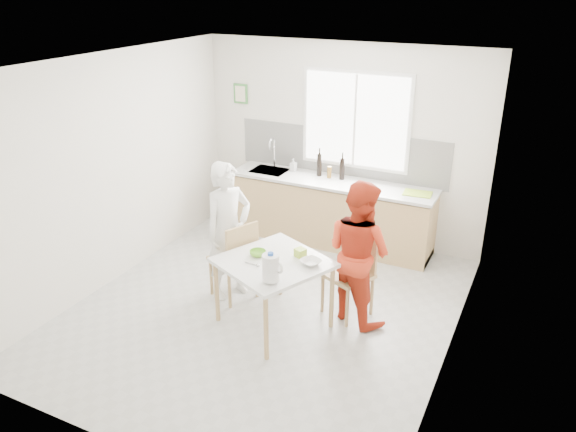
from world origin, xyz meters
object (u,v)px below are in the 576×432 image
object	(u,v)px
chair_far	(353,269)
bowl_white	(311,262)
person_red	(359,252)
chair_left	(237,257)
milk_jug	(271,267)
person_white	(229,231)
dining_table	(273,268)
wine_bottle_a	(319,165)
wine_bottle_b	(342,169)
bowl_green	(258,253)

from	to	relation	value
chair_far	bowl_white	distance (m)	0.63
person_red	bowl_white	bearing A→B (deg)	73.63
chair_left	person_red	distance (m)	1.40
chair_left	milk_jug	size ratio (longest dim) A/B	3.30
person_red	person_white	bearing A→B (deg)	31.58
chair_far	milk_jug	world-z (taller)	milk_jug
chair_far	bowl_white	bearing A→B (deg)	-94.99
dining_table	milk_jug	size ratio (longest dim) A/B	4.47
wine_bottle_a	wine_bottle_b	size ratio (longest dim) A/B	1.07
dining_table	chair_far	size ratio (longest dim) A/B	1.35
person_white	wine_bottle_b	distance (m)	2.01
person_white	wine_bottle_b	bearing A→B (deg)	6.11
dining_table	chair_far	xyz separation A→B (m)	(0.66, 0.60, -0.15)
wine_bottle_a	milk_jug	bearing A→B (deg)	-76.63
dining_table	chair_left	distance (m)	0.69
chair_far	wine_bottle_a	world-z (taller)	wine_bottle_a
dining_table	milk_jug	distance (m)	0.49
bowl_green	milk_jug	size ratio (longest dim) A/B	0.59
wine_bottle_b	chair_left	bearing A→B (deg)	-104.49
chair_left	person_white	distance (m)	0.31
chair_far	wine_bottle_a	xyz separation A→B (m)	(-1.10, 1.63, 0.55)
person_red	bowl_white	distance (m)	0.55
dining_table	milk_jug	xyz separation A→B (m)	(0.18, -0.39, 0.24)
bowl_green	wine_bottle_b	world-z (taller)	wine_bottle_b
person_red	milk_jug	size ratio (longest dim) A/B	5.41
person_red	wine_bottle_b	bearing A→B (deg)	-39.03
chair_left	bowl_white	world-z (taller)	chair_left
person_white	bowl_white	world-z (taller)	person_white
person_red	wine_bottle_a	xyz separation A→B (m)	(-1.18, 1.71, 0.29)
person_white	wine_bottle_b	world-z (taller)	person_white
chair_left	wine_bottle_b	bearing A→B (deg)	-169.96
person_white	wine_bottle_b	xyz separation A→B (m)	(0.63, 1.90, 0.26)
person_white	person_red	xyz separation A→B (m)	(1.48, 0.18, -0.02)
chair_far	bowl_green	size ratio (longest dim) A/B	5.56
wine_bottle_b	bowl_green	bearing A→B (deg)	-92.39
dining_table	chair_far	distance (m)	0.91
chair_far	wine_bottle_b	world-z (taller)	wine_bottle_b
person_white	person_red	size ratio (longest dim) A/B	1.02
chair_far	wine_bottle_b	bearing A→B (deg)	139.84
bowl_green	bowl_white	xyz separation A→B (m)	(0.58, 0.07, -0.00)
person_red	dining_table	bearing A→B (deg)	59.74
chair_left	wine_bottle_a	bearing A→B (deg)	-160.50
person_white	wine_bottle_b	size ratio (longest dim) A/B	5.38
person_white	milk_jug	size ratio (longest dim) A/B	5.53
bowl_green	bowl_white	bearing A→B (deg)	6.43
bowl_green	wine_bottle_a	world-z (taller)	wine_bottle_a
person_white	bowl_white	bearing A→B (deg)	-77.38
wine_bottle_a	person_white	bearing A→B (deg)	-98.95
chair_left	milk_jug	distance (m)	1.11
chair_left	milk_jug	bearing A→B (deg)	74.47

